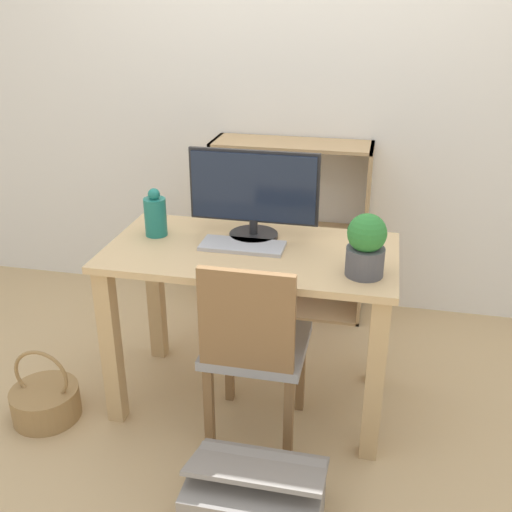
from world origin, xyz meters
TOP-DOWN VIEW (x-y plane):
  - ground_plane at (0.00, 0.00)m, footprint 10.00×10.00m
  - wall_back at (0.00, 1.06)m, footprint 8.00×0.05m
  - desk at (0.00, 0.00)m, footprint 1.20×0.63m
  - monitor at (-0.02, 0.14)m, footprint 0.55×0.21m
  - keyboard at (-0.04, 0.01)m, footprint 0.35×0.15m
  - vase at (-0.44, 0.06)m, footprint 0.10×0.10m
  - potted_plant at (0.47, -0.15)m, footprint 0.15×0.15m
  - chair at (0.07, -0.25)m, footprint 0.40×0.40m
  - bookshelf at (-0.15, 0.89)m, footprint 0.86×0.28m
  - basket at (-0.86, -0.32)m, footprint 0.30×0.30m
  - storage_box at (0.17, -0.71)m, footprint 0.47×0.35m

SIDE VIEW (x-z plane):
  - ground_plane at x=0.00m, z-range 0.00..0.00m
  - basket at x=-0.86m, z-range -0.09..0.25m
  - storage_box at x=0.17m, z-range -0.03..0.27m
  - chair at x=0.07m, z-range 0.04..0.87m
  - bookshelf at x=-0.15m, z-range -0.01..0.98m
  - desk at x=0.00m, z-range 0.22..0.97m
  - keyboard at x=-0.04m, z-range 0.75..0.77m
  - vase at x=-0.44m, z-range 0.74..0.95m
  - potted_plant at x=0.47m, z-range 0.75..1.00m
  - monitor at x=-0.02m, z-range 0.77..1.15m
  - wall_back at x=0.00m, z-range 0.00..2.60m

